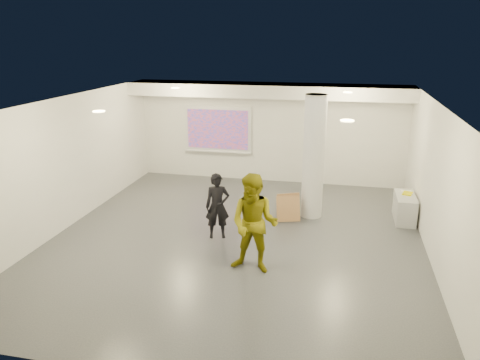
% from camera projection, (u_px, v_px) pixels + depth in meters
% --- Properties ---
extents(floor, '(8.00, 9.00, 0.01)m').
position_uv_depth(floor, '(236.00, 239.00, 10.29)').
color(floor, '#393C40').
rests_on(floor, ground).
extents(ceiling, '(8.00, 9.00, 0.01)m').
position_uv_depth(ceiling, '(236.00, 103.00, 9.40)').
color(ceiling, white).
rests_on(ceiling, floor).
extents(wall_back, '(8.00, 0.01, 3.00)m').
position_uv_depth(wall_back, '(270.00, 133.00, 14.04)').
color(wall_back, silver).
rests_on(wall_back, floor).
extents(wall_front, '(8.00, 0.01, 3.00)m').
position_uv_depth(wall_front, '(152.00, 277.00, 5.65)').
color(wall_front, silver).
rests_on(wall_front, floor).
extents(wall_left, '(0.01, 9.00, 3.00)m').
position_uv_depth(wall_left, '(65.00, 163.00, 10.67)').
color(wall_left, silver).
rests_on(wall_left, floor).
extents(wall_right, '(0.01, 9.00, 3.00)m').
position_uv_depth(wall_right, '(438.00, 187.00, 9.01)').
color(wall_right, silver).
rests_on(wall_right, floor).
extents(soffit_band, '(8.00, 1.10, 0.36)m').
position_uv_depth(soffit_band, '(267.00, 90.00, 13.13)').
color(soffit_band, silver).
rests_on(soffit_band, ceiling).
extents(downlight_nw, '(0.22, 0.22, 0.02)m').
position_uv_depth(downlight_nw, '(175.00, 88.00, 12.19)').
color(downlight_nw, '#FFE598').
rests_on(downlight_nw, ceiling).
extents(downlight_ne, '(0.22, 0.22, 0.02)m').
position_uv_depth(downlight_ne, '(348.00, 92.00, 11.28)').
color(downlight_ne, '#FFE598').
rests_on(downlight_ne, ceiling).
extents(downlight_sw, '(0.22, 0.22, 0.02)m').
position_uv_depth(downlight_sw, '(99.00, 111.00, 8.46)').
color(downlight_sw, '#FFE598').
rests_on(downlight_sw, ceiling).
extents(downlight_se, '(0.22, 0.22, 0.02)m').
position_uv_depth(downlight_se, '(347.00, 121.00, 7.55)').
color(downlight_se, '#FFE598').
rests_on(downlight_se, ceiling).
extents(column, '(0.52, 0.52, 3.00)m').
position_uv_depth(column, '(314.00, 157.00, 11.21)').
color(column, silver).
rests_on(column, floor).
extents(projection_screen, '(2.10, 0.13, 1.42)m').
position_uv_depth(projection_screen, '(218.00, 130.00, 14.32)').
color(projection_screen, silver).
rests_on(projection_screen, wall_back).
extents(credenza, '(0.46, 1.09, 0.63)m').
position_uv_depth(credenza, '(405.00, 208.00, 11.27)').
color(credenza, '#9C9FA2').
rests_on(credenza, floor).
extents(papers_stack, '(0.27, 0.33, 0.02)m').
position_uv_depth(papers_stack, '(407.00, 192.00, 11.37)').
color(papers_stack, white).
rests_on(papers_stack, credenza).
extents(postit_pad, '(0.29, 0.34, 0.03)m').
position_uv_depth(postit_pad, '(407.00, 193.00, 11.28)').
color(postit_pad, '#DFD600').
rests_on(postit_pad, credenza).
extents(cardboard_back, '(0.57, 0.38, 0.62)m').
position_uv_depth(cardboard_back, '(288.00, 206.00, 11.44)').
color(cardboard_back, '#A07347').
rests_on(cardboard_back, floor).
extents(cardboard_front, '(0.61, 0.39, 0.61)m').
position_uv_depth(cardboard_front, '(288.00, 209.00, 11.24)').
color(cardboard_front, '#A07347').
rests_on(cardboard_front, floor).
extents(woman, '(0.61, 0.49, 1.45)m').
position_uv_depth(woman, '(217.00, 206.00, 10.21)').
color(woman, black).
rests_on(woman, floor).
extents(man, '(1.00, 0.82, 1.91)m').
position_uv_depth(man, '(254.00, 224.00, 8.66)').
color(man, olive).
rests_on(man, floor).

